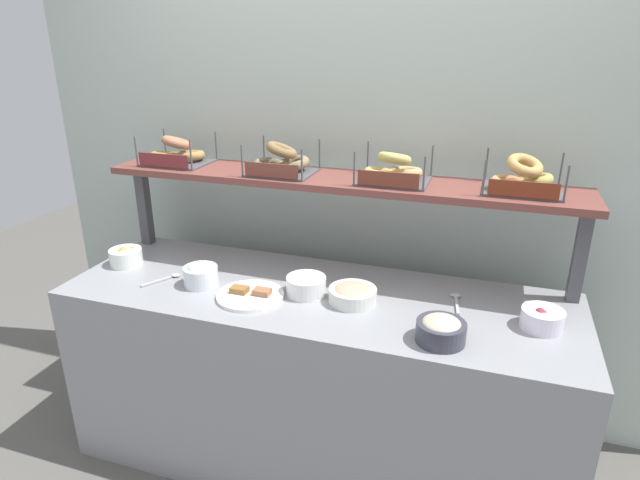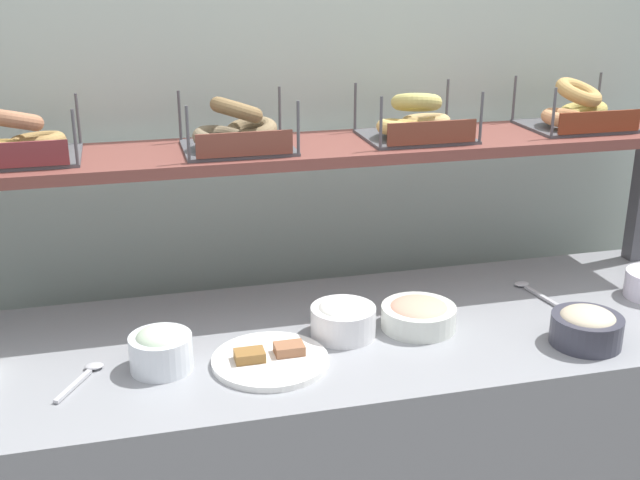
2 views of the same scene
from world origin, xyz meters
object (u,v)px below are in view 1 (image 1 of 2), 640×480
bowl_beet_salad (542,319)px  bagel_basket_poppy (281,162)px  serving_spoon_by_edge (167,278)px  bowl_tuna_salad (441,330)px  serving_spoon_near_plate (456,300)px  serving_plate_white (250,295)px  bowl_scallion_spread (201,274)px  bagel_basket_everything (177,154)px  bagel_basket_sesame (522,179)px  bowl_fruit_salad (126,256)px  bagel_basket_plain (393,171)px  bowl_cream_cheese (306,284)px  bowl_lox_spread (353,294)px

bowl_beet_salad → bagel_basket_poppy: (-1.12, 0.26, 0.44)m
bowl_beet_salad → serving_spoon_by_edge: size_ratio=0.97×
bowl_tuna_salad → serving_spoon_near_plate: bearing=85.4°
serving_plate_white → serving_spoon_near_plate: size_ratio=1.58×
bowl_scallion_spread → bowl_beet_salad: size_ratio=0.96×
bagel_basket_everything → bagel_basket_sesame: size_ratio=1.01×
bagel_basket_sesame → bowl_scallion_spread: bearing=-163.7°
bowl_fruit_salad → serving_spoon_by_edge: bowl_fruit_salad is taller
bagel_basket_everything → bagel_basket_plain: size_ratio=1.01×
bowl_beet_salad → bagel_basket_plain: bagel_basket_plain is taller
bowl_fruit_salad → serving_plate_white: size_ratio=0.54×
bowl_beet_salad → serving_spoon_by_edge: bowl_beet_salad is taller
bowl_cream_cheese → serving_spoon_by_edge: 0.63m
bowl_cream_cheese → bagel_basket_plain: size_ratio=0.56×
bowl_fruit_salad → bagel_basket_everything: size_ratio=0.50×
bowl_tuna_salad → bagel_basket_plain: 0.71m
bowl_scallion_spread → bagel_basket_everything: (-0.30, 0.36, 0.42)m
bowl_scallion_spread → bowl_beet_salad: 1.37m
serving_spoon_by_edge → bowl_scallion_spread: bearing=-0.3°
serving_spoon_near_plate → bowl_cream_cheese: bearing=-167.5°
serving_spoon_by_edge → bagel_basket_plain: bearing=20.9°
serving_spoon_near_plate → bagel_basket_plain: size_ratio=0.59×
bagel_basket_plain → bowl_cream_cheese: bearing=-134.6°
bowl_cream_cheese → bagel_basket_sesame: bagel_basket_sesame is taller
bowl_tuna_salad → bowl_lox_spread: 0.41m
bagel_basket_everything → serving_plate_white: bearing=-36.0°
bowl_tuna_salad → bagel_basket_sesame: bearing=66.0°
bagel_basket_poppy → bowl_fruit_salad: bearing=-159.8°
bowl_lox_spread → bagel_basket_plain: (0.08, 0.29, 0.44)m
bowl_beet_salad → bagel_basket_plain: size_ratio=0.52×
bowl_tuna_salad → bagel_basket_everything: 1.48m
bagel_basket_poppy → bagel_basket_sesame: 1.00m
bowl_cream_cheese → bagel_basket_poppy: bearing=127.4°
bowl_beet_salad → bagel_basket_plain: bearing=156.3°
bowl_lox_spread → bowl_fruit_salad: bowl_fruit_salad is taller
bowl_beet_salad → serving_spoon_near_plate: (-0.31, 0.12, -0.03)m
serving_plate_white → bagel_basket_sesame: bagel_basket_sesame is taller
bowl_lox_spread → bagel_basket_everything: (-0.96, 0.30, 0.44)m
bowl_cream_cheese → bagel_basket_everything: (-0.76, 0.30, 0.43)m
bowl_lox_spread → bagel_basket_plain: 0.54m
bowl_scallion_spread → serving_spoon_near_plate: 1.07m
serving_spoon_by_edge → bagel_basket_sesame: 1.54m
bowl_tuna_salad → bowl_lox_spread: size_ratio=0.90×
serving_spoon_near_plate → bagel_basket_everything: bearing=173.0°
bowl_fruit_salad → bagel_basket_poppy: size_ratio=0.51×
bowl_beet_salad → bowl_tuna_salad: bearing=-148.5°
bowl_scallion_spread → bowl_beet_salad: bowl_scallion_spread is taller
bowl_fruit_salad → bagel_basket_poppy: bearing=20.2°
serving_plate_white → bagel_basket_plain: 0.78m
bowl_lox_spread → bagel_basket_poppy: bearing=145.5°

